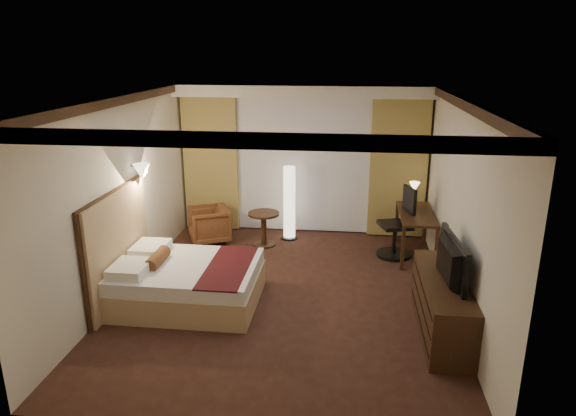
# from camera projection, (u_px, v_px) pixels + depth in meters

# --- Properties ---
(floor) EXTENTS (4.50, 5.50, 0.01)m
(floor) POSITION_uv_depth(u_px,v_px,m) (285.00, 295.00, 7.17)
(floor) COLOR #321913
(floor) RESTS_ON ground
(ceiling) EXTENTS (4.50, 5.50, 0.01)m
(ceiling) POSITION_uv_depth(u_px,v_px,m) (284.00, 99.00, 6.37)
(ceiling) COLOR white
(ceiling) RESTS_ON back_wall
(back_wall) EXTENTS (4.50, 0.02, 2.70)m
(back_wall) POSITION_uv_depth(u_px,v_px,m) (303.00, 160.00, 9.38)
(back_wall) COLOR beige
(back_wall) RESTS_ON floor
(left_wall) EXTENTS (0.02, 5.50, 2.70)m
(left_wall) POSITION_uv_depth(u_px,v_px,m) (122.00, 197.00, 7.03)
(left_wall) COLOR beige
(left_wall) RESTS_ON floor
(right_wall) EXTENTS (0.02, 5.50, 2.70)m
(right_wall) POSITION_uv_depth(u_px,v_px,m) (460.00, 209.00, 6.51)
(right_wall) COLOR beige
(right_wall) RESTS_ON floor
(crown_molding) EXTENTS (4.50, 5.50, 0.12)m
(crown_molding) POSITION_uv_depth(u_px,v_px,m) (284.00, 103.00, 6.39)
(crown_molding) COLOR black
(crown_molding) RESTS_ON ceiling
(soffit) EXTENTS (4.50, 0.50, 0.20)m
(soffit) POSITION_uv_depth(u_px,v_px,m) (303.00, 91.00, 8.77)
(soffit) COLOR white
(soffit) RESTS_ON ceiling
(curtain_sheer) EXTENTS (2.48, 0.04, 2.45)m
(curtain_sheer) POSITION_uv_depth(u_px,v_px,m) (303.00, 166.00, 9.33)
(curtain_sheer) COLOR silver
(curtain_sheer) RESTS_ON back_wall
(curtain_left_drape) EXTENTS (1.00, 0.14, 2.45)m
(curtain_left_drape) POSITION_uv_depth(u_px,v_px,m) (211.00, 164.00, 9.47)
(curtain_left_drape) COLOR tan
(curtain_left_drape) RESTS_ON back_wall
(curtain_right_drape) EXTENTS (1.00, 0.14, 2.45)m
(curtain_right_drape) POSITION_uv_depth(u_px,v_px,m) (398.00, 169.00, 9.08)
(curtain_right_drape) COLOR tan
(curtain_right_drape) RESTS_ON back_wall
(wall_sconce) EXTENTS (0.24, 0.24, 0.24)m
(wall_sconce) POSITION_uv_depth(u_px,v_px,m) (142.00, 172.00, 7.29)
(wall_sconce) COLOR white
(wall_sconce) RESTS_ON left_wall
(bed) EXTENTS (1.86, 1.45, 0.54)m
(bed) POSITION_uv_depth(u_px,v_px,m) (189.00, 283.00, 6.90)
(bed) COLOR white
(bed) RESTS_ON floor
(headboard) EXTENTS (0.12, 1.75, 1.50)m
(headboard) POSITION_uv_depth(u_px,v_px,m) (119.00, 247.00, 6.87)
(headboard) COLOR tan
(headboard) RESTS_ON floor
(armchair) EXTENTS (0.85, 0.87, 0.69)m
(armchair) POSITION_uv_depth(u_px,v_px,m) (209.00, 223.00, 9.06)
(armchair) COLOR #512D18
(armchair) RESTS_ON floor
(side_table) EXTENTS (0.54, 0.54, 0.60)m
(side_table) POSITION_uv_depth(u_px,v_px,m) (264.00, 229.00, 8.90)
(side_table) COLOR black
(side_table) RESTS_ON floor
(floor_lamp) EXTENTS (0.28, 0.28, 1.34)m
(floor_lamp) POSITION_uv_depth(u_px,v_px,m) (289.00, 203.00, 9.10)
(floor_lamp) COLOR white
(floor_lamp) RESTS_ON floor
(desk) EXTENTS (0.55, 1.32, 0.75)m
(desk) POSITION_uv_depth(u_px,v_px,m) (415.00, 234.00, 8.42)
(desk) COLOR black
(desk) RESTS_ON floor
(desk_lamp) EXTENTS (0.18, 0.18, 0.34)m
(desk_lamp) POSITION_uv_depth(u_px,v_px,m) (414.00, 194.00, 8.74)
(desk_lamp) COLOR #FFD899
(desk_lamp) RESTS_ON desk
(office_chair) EXTENTS (0.71, 0.71, 1.17)m
(office_chair) POSITION_uv_depth(u_px,v_px,m) (395.00, 222.00, 8.35)
(office_chair) COLOR black
(office_chair) RESTS_ON floor
(dresser) EXTENTS (0.50, 1.79, 0.70)m
(dresser) POSITION_uv_depth(u_px,v_px,m) (442.00, 305.00, 6.16)
(dresser) COLOR black
(dresser) RESTS_ON floor
(television) EXTENTS (0.70, 1.12, 0.14)m
(television) POSITION_uv_depth(u_px,v_px,m) (444.00, 254.00, 5.96)
(television) COLOR black
(television) RESTS_ON dresser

